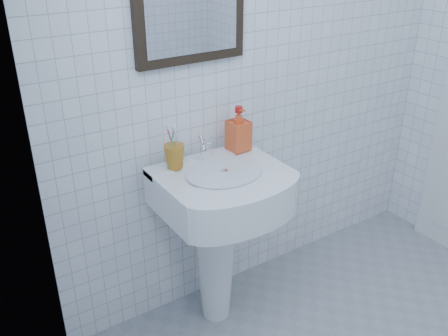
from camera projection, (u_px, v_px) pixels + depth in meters
wall_back at (266, 47)px, 2.30m from camera, size 2.20×0.02×2.50m
wall_left at (184, 258)px, 0.87m from camera, size 0.02×2.40×2.50m
washbasin at (218, 221)px, 2.25m from camera, size 0.54×0.40×0.83m
faucet at (205, 149)px, 2.18m from camera, size 0.05×0.11×0.12m
toothbrush_cup at (175, 156)px, 2.11m from camera, size 0.11×0.11×0.10m
soap_dispenser at (238, 129)px, 2.26m from camera, size 0.10×0.10×0.20m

